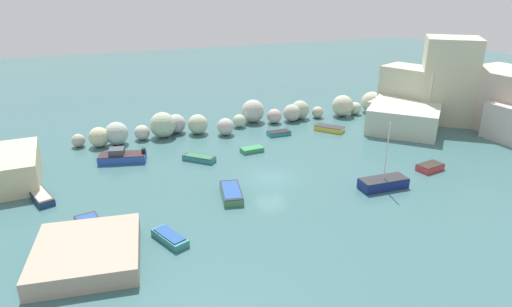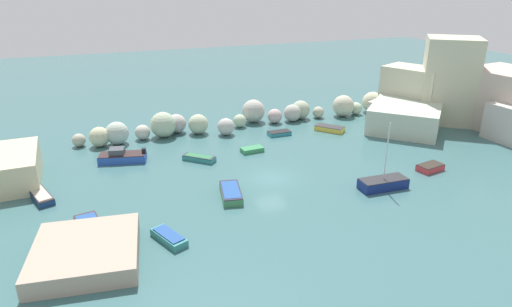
% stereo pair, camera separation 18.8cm
% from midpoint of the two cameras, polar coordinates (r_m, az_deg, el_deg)
% --- Properties ---
extents(cove_water, '(160.00, 160.00, 0.00)m').
position_cam_midpoint_polar(cove_water, '(38.49, 2.09, -3.18)').
color(cove_water, '#3A6568').
rests_on(cove_water, ground).
extents(cliff_headland_right, '(21.04, 22.58, 10.02)m').
position_cam_midpoint_polar(cliff_headland_right, '(57.38, 24.94, 6.42)').
color(cliff_headland_right, beige).
rests_on(cliff_headland_right, ground).
extents(rock_breakwater, '(38.02, 5.66, 2.80)m').
position_cam_midpoint_polar(rock_breakwater, '(51.72, -0.99, 4.79)').
color(rock_breakwater, '#B4B09B').
rests_on(rock_breakwater, ground).
extents(stone_dock, '(7.08, 7.33, 1.21)m').
position_cam_midpoint_polar(stone_dock, '(29.35, -21.02, -11.92)').
color(stone_dock, tan).
rests_on(stone_dock, ground).
extents(moored_boat_0, '(2.56, 1.71, 0.58)m').
position_cam_midpoint_polar(moored_boat_0, '(42.91, 21.82, -1.69)').
color(moored_boat_0, '#C9363C').
rests_on(moored_boat_0, cove_water).
extents(moored_boat_1, '(2.07, 3.48, 0.65)m').
position_cam_midpoint_polar(moored_boat_1, '(32.63, -20.66, -8.85)').
color(moored_boat_1, gray).
rests_on(moored_boat_1, cove_water).
extents(moored_boat_2, '(3.00, 2.95, 0.52)m').
position_cam_midpoint_polar(moored_boat_2, '(42.29, -7.27, -0.60)').
color(moored_boat_2, teal).
rests_on(moored_boat_2, cove_water).
extents(moored_boat_3, '(4.66, 2.81, 1.35)m').
position_cam_midpoint_polar(moored_boat_3, '(43.62, -16.89, -0.38)').
color(moored_boat_3, '#284EB0').
rests_on(moored_boat_3, cove_water).
extents(moored_boat_4, '(3.14, 3.43, 0.59)m').
position_cam_midpoint_polar(moored_boat_4, '(51.10, 9.66, 3.22)').
color(moored_boat_4, gold).
rests_on(moored_boat_4, cove_water).
extents(moored_boat_5, '(4.12, 1.76, 5.70)m').
position_cam_midpoint_polar(moored_boat_5, '(37.92, 16.33, -3.72)').
color(moored_boat_5, navy).
rests_on(moored_boat_5, cove_water).
extents(moored_boat_6, '(2.28, 3.95, 0.64)m').
position_cam_midpoint_polar(moored_boat_6, '(35.16, -3.13, -5.11)').
color(moored_boat_6, '#408253').
rests_on(moored_boat_6, cove_water).
extents(moored_boat_7, '(2.10, 3.13, 0.57)m').
position_cam_midpoint_polar(moored_boat_7, '(30.06, -11.07, -10.64)').
color(moored_boat_7, teal).
rests_on(moored_boat_7, cove_water).
extents(moored_boat_8, '(2.37, 4.19, 0.53)m').
position_cam_midpoint_polar(moored_boat_8, '(38.84, -26.16, -4.85)').
color(moored_boat_8, navy).
rests_on(moored_boat_8, cove_water).
extents(moored_boat_9, '(2.53, 1.31, 0.44)m').
position_cam_midpoint_polar(moored_boat_9, '(49.12, 3.15, 2.66)').
color(moored_boat_9, teal).
rests_on(moored_boat_9, cove_water).
extents(moored_boat_10, '(2.27, 1.32, 0.45)m').
position_cam_midpoint_polar(moored_boat_10, '(44.21, -0.39, 0.51)').
color(moored_boat_10, '#368C56').
rests_on(moored_boat_10, cove_water).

